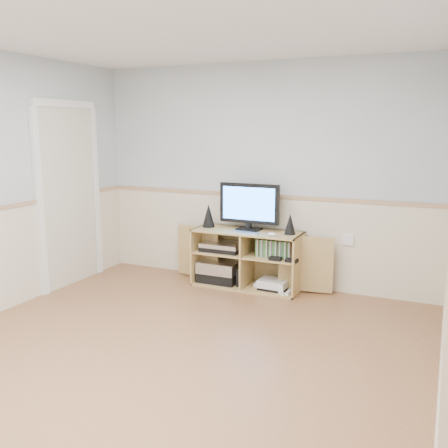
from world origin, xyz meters
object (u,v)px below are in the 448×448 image
(game_consoles, at_px, (273,284))
(keyboard, at_px, (245,233))
(media_cabinet, at_px, (249,257))
(monitor, at_px, (249,205))

(game_consoles, bearing_deg, keyboard, -156.08)
(media_cabinet, relative_size, keyboard, 6.37)
(keyboard, relative_size, game_consoles, 0.66)
(media_cabinet, height_order, game_consoles, media_cabinet)
(monitor, xyz_separation_m, game_consoles, (0.31, -0.06, -0.87))
(monitor, bearing_deg, keyboard, -81.81)
(media_cabinet, xyz_separation_m, monitor, (-0.00, -0.01, 0.60))
(media_cabinet, bearing_deg, keyboard, -82.09)
(keyboard, distance_m, game_consoles, 0.66)
(keyboard, bearing_deg, game_consoles, 27.23)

